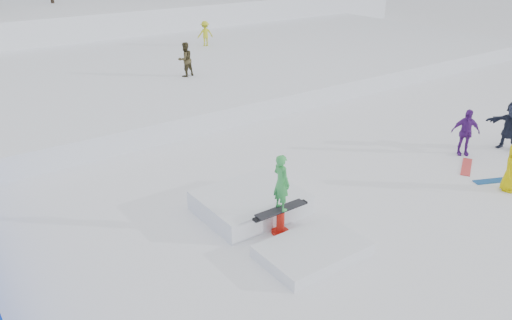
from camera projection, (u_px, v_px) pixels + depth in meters
ground at (286, 231)px, 12.47m from camera, size 120.00×120.00×0.00m
snow_berm at (13, 25)px, 34.23m from camera, size 60.00×14.00×2.40m
snow_midrise at (80, 80)px, 24.18m from camera, size 50.00×18.00×0.80m
walker_olive at (185, 59)px, 22.94m from camera, size 0.84×0.70×1.56m
walker_ygreen at (205, 34)px, 29.45m from camera, size 1.02×0.72×1.44m
spectator_purple at (465, 132)px, 16.59m from camera, size 0.96×0.90×1.59m
spectator_yellow at (512, 167)px, 14.23m from camera, size 0.75×0.54×1.44m
spectator_dark at (511, 126)px, 16.99m from camera, size 0.81×1.66×1.71m
loose_board_red at (466, 167)px, 15.94m from camera, size 1.35×0.94×0.03m
loose_board_teal at (496, 180)px, 15.04m from camera, size 1.39×0.82×0.03m
jib_rail_feature at (266, 213)px, 12.72m from camera, size 2.60×4.40×2.11m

